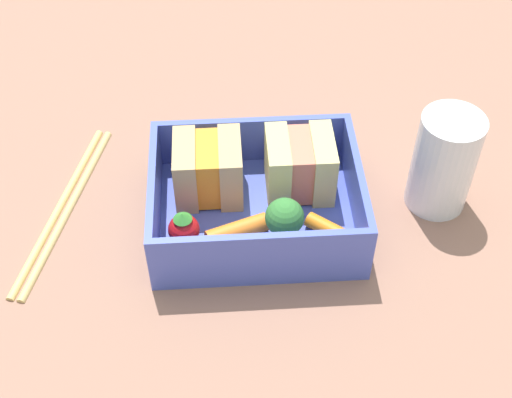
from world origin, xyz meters
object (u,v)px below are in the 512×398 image
object	(u,v)px
sandwich_center_left	(300,165)
chopstick_pair	(64,206)
strawberry_far_left	(184,229)
carrot_stick_far_left	(237,231)
broccoli_floret	(285,218)
carrot_stick_left	(331,230)
drinking_glass	(444,162)
sandwich_left	(208,169)

from	to	relation	value
sandwich_center_left	chopstick_pair	size ratio (longest dim) A/B	0.29
strawberry_far_left	carrot_stick_far_left	distance (cm)	4.35
sandwich_center_left	carrot_stick_far_left	world-z (taller)	sandwich_center_left
chopstick_pair	sandwich_center_left	bearing A→B (deg)	0.81
broccoli_floret	chopstick_pair	world-z (taller)	broccoli_floret
carrot_stick_left	chopstick_pair	bearing A→B (deg)	166.44
drinking_glass	sandwich_left	bearing A→B (deg)	176.46
carrot_stick_left	broccoli_floret	bearing A→B (deg)	179.75
broccoli_floret	drinking_glass	size ratio (longest dim) A/B	0.44
sandwich_left	sandwich_center_left	world-z (taller)	same
sandwich_center_left	drinking_glass	size ratio (longest dim) A/B	0.61
sandwich_center_left	carrot_stick_far_left	xyz separation A→B (cm)	(-5.58, -5.43, -1.84)
carrot_stick_left	chopstick_pair	distance (cm)	23.30
carrot_stick_far_left	chopstick_pair	xyz separation A→B (cm)	(-14.94, 5.14, -1.63)
chopstick_pair	broccoli_floret	bearing A→B (deg)	-16.18
sandwich_center_left	sandwich_left	bearing A→B (deg)	180.00
sandwich_left	sandwich_center_left	bearing A→B (deg)	0.00
sandwich_center_left	chopstick_pair	bearing A→B (deg)	-179.19
strawberry_far_left	chopstick_pair	distance (cm)	12.06
sandwich_center_left	drinking_glass	bearing A→B (deg)	-5.83
chopstick_pair	carrot_stick_left	bearing A→B (deg)	-13.56
broccoli_floret	sandwich_left	bearing A→B (deg)	136.23
sandwich_left	broccoli_floret	bearing A→B (deg)	-43.77
strawberry_far_left	drinking_glass	world-z (taller)	drinking_glass
strawberry_far_left	sandwich_center_left	bearing A→B (deg)	29.02
broccoli_floret	carrot_stick_far_left	bearing A→B (deg)	175.58
sandwich_center_left	carrot_stick_left	size ratio (longest dim) A/B	1.29
strawberry_far_left	drinking_glass	bearing A→B (deg)	11.03
sandwich_left	carrot_stick_left	bearing A→B (deg)	-30.25
carrot_stick_far_left	carrot_stick_left	xyz separation A→B (cm)	(7.66, -0.31, -0.14)
strawberry_far_left	carrot_stick_left	bearing A→B (deg)	-1.24
broccoli_floret	carrot_stick_left	size ratio (longest dim) A/B	0.93
sandwich_center_left	broccoli_floret	size ratio (longest dim) A/B	1.39
broccoli_floret	chopstick_pair	distance (cm)	19.77
strawberry_far_left	broccoli_floret	xyz separation A→B (cm)	(8.09, -0.24, 0.99)
sandwich_left	chopstick_pair	xyz separation A→B (cm)	(-12.75, -0.29, -3.47)
strawberry_far_left	broccoli_floret	bearing A→B (deg)	-1.71
carrot_stick_far_left	chopstick_pair	size ratio (longest dim) A/B	0.26
chopstick_pair	drinking_glass	distance (cm)	32.78
sandwich_center_left	broccoli_floret	xyz separation A→B (cm)	(-1.79, -5.72, -0.22)
sandwich_left	carrot_stick_far_left	bearing A→B (deg)	-68.04
sandwich_left	sandwich_center_left	size ratio (longest dim) A/B	1.00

